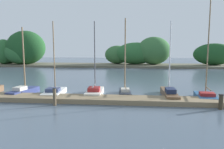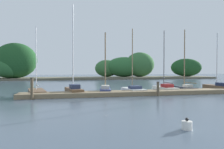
{
  "view_description": "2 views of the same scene",
  "coord_description": "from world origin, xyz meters",
  "views": [
    {
      "loc": [
        4.91,
        -2.32,
        3.97
      ],
      "look_at": [
        3.23,
        14.73,
        1.78
      ],
      "focal_mm": 34.02,
      "sensor_mm": 36.0,
      "label": 1
    },
    {
      "loc": [
        -7.75,
        -4.69,
        2.25
      ],
      "look_at": [
        -3.57,
        14.68,
        1.73
      ],
      "focal_mm": 33.99,
      "sensor_mm": 36.0,
      "label": 2
    }
  ],
  "objects": [
    {
      "name": "sailboat_2",
      "position": [
        -4.24,
        14.53,
        0.38
      ],
      "size": [
        1.51,
        3.54,
        5.63
      ],
      "rotation": [
        0.0,
        0.0,
        1.39
      ],
      "color": "navy",
      "rests_on": "ground"
    },
    {
      "name": "mooring_piling_2",
      "position": [
        10.57,
        11.55,
        0.51
      ],
      "size": [
        0.31,
        0.31,
        1.0
      ],
      "color": "#3D3323",
      "rests_on": "ground"
    },
    {
      "name": "sailboat_6",
      "position": [
        7.83,
        14.69,
        0.36
      ],
      "size": [
        0.98,
        4.47,
        6.02
      ],
      "rotation": [
        0.0,
        0.0,
        1.56
      ],
      "color": "brown",
      "rests_on": "ground"
    },
    {
      "name": "sailboat_4",
      "position": [
        1.8,
        14.76,
        0.33
      ],
      "size": [
        1.36,
        3.53,
        6.07
      ],
      "rotation": [
        0.0,
        0.0,
        1.61
      ],
      "color": "silver",
      "rests_on": "ground"
    },
    {
      "name": "dock_pier",
      "position": [
        0.0,
        12.79,
        0.17
      ],
      "size": [
        23.07,
        1.8,
        0.35
      ],
      "color": "#847051",
      "rests_on": "ground"
    },
    {
      "name": "far_shore",
      "position": [
        -5.4,
        42.11,
        2.79
      ],
      "size": [
        53.22,
        8.36,
        7.46
      ],
      "color": "#66604C",
      "rests_on": "ground"
    },
    {
      "name": "sailboat_5",
      "position": [
        4.28,
        15.14,
        0.39
      ],
      "size": [
        1.14,
        3.33,
        6.32
      ],
      "rotation": [
        0.0,
        0.0,
        1.65
      ],
      "color": "#232833",
      "rests_on": "ground"
    },
    {
      "name": "sailboat_7",
      "position": [
        10.54,
        14.31,
        0.35
      ],
      "size": [
        1.7,
        3.09,
        7.77
      ],
      "rotation": [
        0.0,
        0.0,
        1.45
      ],
      "color": "#285684",
      "rests_on": "ground"
    },
    {
      "name": "sailboat_3",
      "position": [
        -1.57,
        14.54,
        0.3
      ],
      "size": [
        1.63,
        3.51,
        6.09
      ],
      "rotation": [
        0.0,
        0.0,
        1.66
      ],
      "color": "white",
      "rests_on": "ground"
    },
    {
      "name": "mooring_piling_1",
      "position": [
        -0.41,
        11.45,
        0.61
      ],
      "size": [
        0.25,
        0.25,
        1.2
      ],
      "color": "brown",
      "rests_on": "ground"
    }
  ]
}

